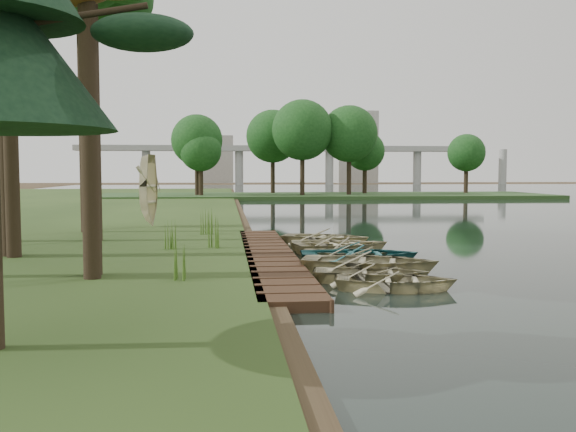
{
  "coord_description": "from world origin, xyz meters",
  "views": [
    {
      "loc": [
        -3.05,
        -21.04,
        3.0
      ],
      "look_at": [
        -0.81,
        1.81,
        1.39
      ],
      "focal_mm": 40.0,
      "sensor_mm": 36.0,
      "label": 1
    }
  ],
  "objects": [
    {
      "name": "reeds_2",
      "position": [
        -4.91,
        1.42,
        0.76
      ],
      "size": [
        0.6,
        0.6,
        0.92
      ],
      "primitive_type": "cone",
      "color": "#3F661E",
      "rests_on": "bank"
    },
    {
      "name": "bridge",
      "position": [
        12.31,
        120.0,
        7.08
      ],
      "size": [
        95.9,
        4.0,
        8.6
      ],
      "color": "#A5A5A0",
      "rests_on": "ground"
    },
    {
      "name": "building_b",
      "position": [
        -5.0,
        145.0,
        6.0
      ],
      "size": [
        8.0,
        8.0,
        12.0
      ],
      "primitive_type": "cube",
      "color": "#A5A5A0",
      "rests_on": "ground"
    },
    {
      "name": "stored_rowboat",
      "position": [
        -6.67,
        10.65,
        0.66
      ],
      "size": [
        3.98,
        3.22,
        0.73
      ],
      "primitive_type": "imported",
      "rotation": [
        3.14,
        0.0,
        1.35
      ],
      "color": "#BFB68B",
      "rests_on": "bank"
    },
    {
      "name": "rowboat_7",
      "position": [
        0.94,
        4.23,
        0.41
      ],
      "size": [
        4.21,
        3.67,
        0.73
      ],
      "primitive_type": "imported",
      "rotation": [
        0.0,
        0.0,
        1.17
      ],
      "color": "#BFB68B",
      "rests_on": "water"
    },
    {
      "name": "rowboat_4",
      "position": [
        1.0,
        -0.28,
        0.37
      ],
      "size": [
        3.53,
        2.9,
        0.64
      ],
      "primitive_type": "imported",
      "rotation": [
        0.0,
        0.0,
        1.32
      ],
      "color": "#BFB68B",
      "rests_on": "water"
    },
    {
      "name": "far_trees",
      "position": [
        4.67,
        50.0,
        6.43
      ],
      "size": [
        45.6,
        5.6,
        8.8
      ],
      "color": "black",
      "rests_on": "peninsula"
    },
    {
      "name": "rowboat_6",
      "position": [
        0.93,
        2.45,
        0.38
      ],
      "size": [
        3.51,
        2.76,
        0.66
      ],
      "primitive_type": "imported",
      "rotation": [
        0.0,
        0.0,
        1.4
      ],
      "color": "#BFB68B",
      "rests_on": "water"
    },
    {
      "name": "building_a",
      "position": [
        30.0,
        140.0,
        9.0
      ],
      "size": [
        10.0,
        8.0,
        18.0
      ],
      "primitive_type": "cube",
      "color": "#A5A5A0",
      "rests_on": "ground"
    },
    {
      "name": "rowboat_2",
      "position": [
        1.08,
        -3.04,
        0.46
      ],
      "size": [
        4.58,
        3.83,
        0.81
      ],
      "primitive_type": "imported",
      "rotation": [
        0.0,
        0.0,
        1.27
      ],
      "color": "#BFB68B",
      "rests_on": "water"
    },
    {
      "name": "reeds_1",
      "position": [
        -3.43,
        1.51,
        0.85
      ],
      "size": [
        0.6,
        0.6,
        1.1
      ],
      "primitive_type": "cone",
      "color": "#3F661E",
      "rests_on": "bank"
    },
    {
      "name": "ground",
      "position": [
        0.0,
        0.0,
        0.0
      ],
      "size": [
        300.0,
        300.0,
        0.0
      ],
      "primitive_type": "plane",
      "color": "#3D2F1D"
    },
    {
      "name": "boardwalk",
      "position": [
        -1.6,
        0.0,
        0.15
      ],
      "size": [
        1.6,
        16.0,
        0.3
      ],
      "primitive_type": "cube",
      "color": "#382315",
      "rests_on": "ground"
    },
    {
      "name": "peninsula",
      "position": [
        8.0,
        50.0,
        0.23
      ],
      "size": [
        50.0,
        14.0,
        0.45
      ],
      "primitive_type": "cube",
      "color": "#29461F",
      "rests_on": "ground"
    },
    {
      "name": "rowboat_0",
      "position": [
        1.15,
        -5.65,
        0.36
      ],
      "size": [
        3.39,
        2.72,
        0.62
      ],
      "primitive_type": "imported",
      "rotation": [
        0.0,
        0.0,
        1.37
      ],
      "color": "#BFB68B",
      "rests_on": "water"
    },
    {
      "name": "rowboat_1",
      "position": [
        0.81,
        -4.46,
        0.37
      ],
      "size": [
        3.45,
        2.76,
        0.64
      ],
      "primitive_type": "imported",
      "rotation": [
        0.0,
        0.0,
        1.37
      ],
      "color": "#BFB68B",
      "rests_on": "water"
    },
    {
      "name": "reeds_3",
      "position": [
        -3.84,
        6.63,
        0.86
      ],
      "size": [
        0.6,
        0.6,
        1.13
      ],
      "primitive_type": "cone",
      "color": "#3F661E",
      "rests_on": "bank"
    },
    {
      "name": "reeds_0",
      "position": [
        -4.24,
        -5.01,
        0.78
      ],
      "size": [
        0.6,
        0.6,
        0.96
      ],
      "primitive_type": "cone",
      "color": "#3F661E",
      "rests_on": "bank"
    },
    {
      "name": "rowboat_5",
      "position": [
        1.17,
        1.58,
        0.41
      ],
      "size": [
        3.95,
        3.16,
        0.73
      ],
      "primitive_type": "imported",
      "rotation": [
        0.0,
        0.0,
        1.77
      ],
      "color": "#BFB68B",
      "rests_on": "water"
    },
    {
      "name": "rowboat_3",
      "position": [
        1.17,
        -1.27,
        0.44
      ],
      "size": [
        3.93,
        2.95,
        0.77
      ],
      "primitive_type": "imported",
      "rotation": [
        0.0,
        0.0,
        1.49
      ],
      "color": "#2B7577",
      "rests_on": "water"
    }
  ]
}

